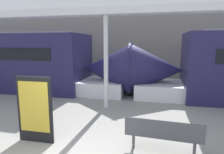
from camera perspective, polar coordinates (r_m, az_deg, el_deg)
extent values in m
cube|color=gray|center=(14.86, 5.97, 9.08)|extent=(56.00, 0.20, 5.00)
cone|color=#231E4C|center=(10.10, 12.38, 2.04)|extent=(2.62, 2.63, 2.63)
cube|color=silver|center=(10.27, 13.58, -3.37)|extent=(2.36, 2.47, 0.70)
cone|color=#231E4C|center=(10.41, -1.26, 2.47)|extent=(2.62, 2.63, 2.63)
cube|color=silver|center=(10.63, -2.54, -2.68)|extent=(2.36, 2.47, 0.70)
cube|color=#4C4F54|center=(5.10, 14.40, -15.67)|extent=(1.81, 0.57, 0.04)
cube|color=#4C4F54|center=(4.83, 14.40, -14.29)|extent=(1.78, 0.17, 0.40)
cylinder|color=#4C4F54|center=(5.27, 6.16, -17.35)|extent=(0.07, 0.07, 0.42)
cylinder|color=#4C4F54|center=(5.23, 22.52, -18.25)|extent=(0.07, 0.07, 0.42)
cube|color=black|center=(5.64, -21.16, -8.74)|extent=(0.99, 0.06, 1.76)
cube|color=gold|center=(5.59, -21.42, -7.98)|extent=(0.84, 0.01, 1.34)
cylinder|color=silver|center=(8.00, -1.74, 4.10)|extent=(0.18, 0.18, 3.67)
cube|color=silver|center=(8.06, -1.81, 18.23)|extent=(28.00, 0.60, 0.28)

